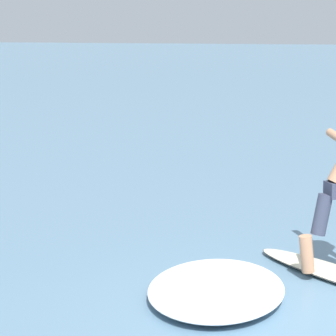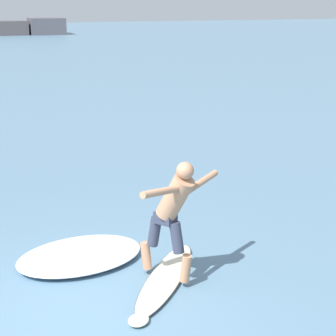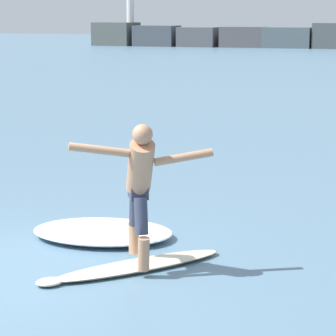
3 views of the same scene
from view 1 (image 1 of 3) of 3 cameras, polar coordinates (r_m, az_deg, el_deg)
The scene contains 1 object.
wave_foam_at_tail at distance 7.64m, azimuth 3.49°, elevation -8.62°, with size 2.01×1.51×0.17m.
Camera 1 is at (-6.61, -0.05, 2.55)m, focal length 85.00 mm.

